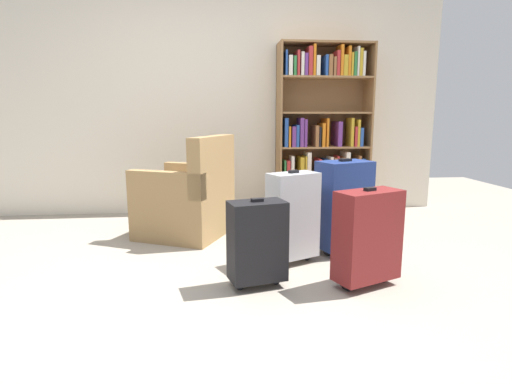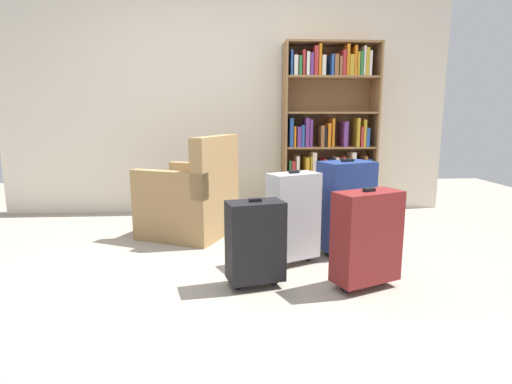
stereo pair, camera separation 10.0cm
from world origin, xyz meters
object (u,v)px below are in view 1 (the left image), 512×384
Objects in this scene: suitcase_dark_red at (368,236)px; suitcase_navy_blue at (343,205)px; mug at (237,232)px; suitcase_silver at (293,216)px; storage_box at (331,211)px; armchair at (188,201)px; suitcase_black at (257,241)px; bookshelf at (323,126)px.

suitcase_navy_blue is at bearing 85.82° from suitcase_dark_red.
suitcase_navy_blue reaches higher than suitcase_dark_red.
mug is 1.01m from suitcase_navy_blue.
mug is 0.84m from suitcase_silver.
mug is 1.07m from storage_box.
armchair is 0.52m from mug.
suitcase_silver is (0.30, 0.40, 0.06)m from suitcase_black.
suitcase_black is at bearing 174.96° from suitcase_dark_red.
storage_box is (-0.00, -0.44, -0.84)m from bookshelf.
armchair is 2.06× the size of storage_box.
bookshelf is 4.03× the size of storage_box.
mug is at bearing -15.43° from armchair.
armchair is 1.14m from suitcase_silver.
suitcase_black is (0.07, -1.08, 0.25)m from mug.
suitcase_black is 0.77× the size of suitcase_navy_blue.
armchair is at bearing 135.02° from suitcase_silver.
bookshelf is at bearing 41.03° from mug.
bookshelf reaches higher than suitcase_dark_red.
suitcase_dark_red is (-0.05, -0.65, -0.06)m from suitcase_navy_blue.
storage_box is at bearing -90.40° from bookshelf.
suitcase_black is at bearing -67.37° from armchair.
storage_box is 0.65× the size of suitcase_silver.
suitcase_silver is (-0.61, -1.10, 0.24)m from storage_box.
mug is 0.17× the size of suitcase_silver.
armchair is (-1.41, -0.74, -0.64)m from bookshelf.
armchair is 1.24× the size of suitcase_navy_blue.
storage_box is at bearing 58.79° from suitcase_black.
storage_box is at bearing 11.82° from armchair.
armchair reaches higher than suitcase_silver.
suitcase_navy_blue is 1.08× the size of suitcase_silver.
suitcase_dark_red is at bearing -5.04° from suitcase_black.
bookshelf is at bearing 68.43° from suitcase_silver.
suitcase_silver reaches higher than suitcase_dark_red.
suitcase_black reaches higher than mug.
armchair reaches higher than suitcase_black.
storage_box is 0.79× the size of suitcase_black.
bookshelf reaches higher than armchair.
suitcase_navy_blue is (1.24, -0.62, 0.07)m from armchair.
suitcase_silver is at bearing 130.07° from suitcase_dark_red.
bookshelf reaches higher than mug.
storage_box is at bearing 79.40° from suitcase_navy_blue.
mug is at bearing 123.66° from suitcase_dark_red.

